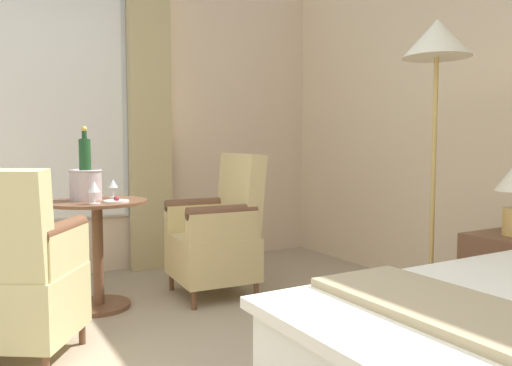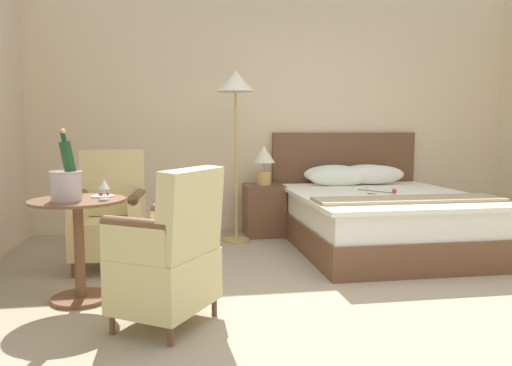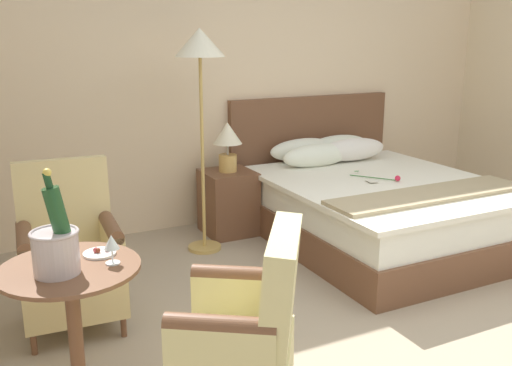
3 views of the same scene
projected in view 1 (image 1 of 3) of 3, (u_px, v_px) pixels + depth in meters
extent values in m
cube|color=beige|center=(7.00, 99.00, 3.90)|extent=(0.12, 5.68, 2.90)
cube|color=white|center=(7.00, 86.00, 3.82)|extent=(0.02, 1.84, 2.14)
cube|color=white|center=(7.00, 86.00, 3.79)|extent=(0.02, 1.75, 2.09)
cube|color=tan|center=(150.00, 113.00, 4.31)|extent=(0.10, 0.36, 2.74)
cylinder|color=tan|center=(429.00, 322.00, 3.03)|extent=(0.28, 0.28, 0.03)
cylinder|color=tan|center=(433.00, 191.00, 2.97)|extent=(0.03, 0.03, 1.57)
cone|color=#EFE5C6|center=(437.00, 38.00, 2.90)|extent=(0.40, 0.40, 0.22)
cylinder|color=brown|center=(99.00, 306.00, 3.34)|extent=(0.41, 0.41, 0.03)
cylinder|color=brown|center=(98.00, 256.00, 3.32)|extent=(0.07, 0.07, 0.71)
cylinder|color=brown|center=(97.00, 202.00, 3.29)|extent=(0.66, 0.66, 0.02)
cylinder|color=#BAA9AB|center=(86.00, 185.00, 3.30)|extent=(0.21, 0.21, 0.20)
torus|color=#BAA9AB|center=(85.00, 171.00, 3.30)|extent=(0.22, 0.22, 0.02)
cylinder|color=white|center=(85.00, 174.00, 3.30)|extent=(0.18, 0.18, 0.03)
cylinder|color=#1E4723|center=(85.00, 162.00, 3.27)|extent=(0.12, 0.08, 0.31)
cylinder|color=#193D1E|center=(84.00, 134.00, 3.28)|extent=(0.04, 0.03, 0.08)
sphere|color=gold|center=(84.00, 129.00, 3.28)|extent=(0.04, 0.04, 0.04)
cylinder|color=white|center=(94.00, 203.00, 3.10)|extent=(0.07, 0.07, 0.01)
cylinder|color=white|center=(94.00, 198.00, 3.09)|extent=(0.01, 0.01, 0.07)
cone|color=white|center=(94.00, 187.00, 3.09)|extent=(0.07, 0.07, 0.07)
cylinder|color=white|center=(113.00, 197.00, 3.45)|extent=(0.07, 0.07, 0.01)
cylinder|color=white|center=(113.00, 192.00, 3.45)|extent=(0.01, 0.01, 0.07)
cone|color=white|center=(113.00, 183.00, 3.44)|extent=(0.07, 0.07, 0.06)
cylinder|color=white|center=(116.00, 201.00, 3.19)|extent=(0.16, 0.16, 0.01)
sphere|color=maroon|center=(116.00, 198.00, 3.20)|extent=(0.03, 0.03, 0.03)
sphere|color=#9E3337|center=(116.00, 198.00, 3.21)|extent=(0.03, 0.03, 0.03)
sphere|color=#A22347|center=(117.00, 199.00, 3.16)|extent=(0.02, 0.02, 0.02)
cylinder|color=brown|center=(171.00, 281.00, 3.76)|extent=(0.04, 0.04, 0.13)
cylinder|color=brown|center=(194.00, 300.00, 3.30)|extent=(0.04, 0.04, 0.13)
cylinder|color=brown|center=(228.00, 274.00, 3.96)|extent=(0.04, 0.04, 0.13)
cylinder|color=brown|center=(256.00, 291.00, 3.51)|extent=(0.04, 0.04, 0.13)
cube|color=#D6BD80|center=(212.00, 256.00, 3.62)|extent=(0.62, 0.58, 0.31)
cube|color=#D6BD80|center=(240.00, 194.00, 3.68)|extent=(0.57, 0.21, 0.59)
cube|color=#D6BD80|center=(198.00, 217.00, 3.81)|extent=(0.12, 0.50, 0.20)
cylinder|color=brown|center=(198.00, 204.00, 3.80)|extent=(0.12, 0.50, 0.09)
cube|color=#D6BD80|center=(222.00, 227.00, 3.37)|extent=(0.12, 0.50, 0.20)
cylinder|color=brown|center=(222.00, 212.00, 3.36)|extent=(0.12, 0.50, 0.09)
cylinder|color=brown|center=(82.00, 333.00, 2.74)|extent=(0.04, 0.04, 0.12)
cylinder|color=brown|center=(46.00, 366.00, 2.33)|extent=(0.04, 0.04, 0.12)
cube|color=#D1C588|center=(16.00, 304.00, 2.53)|extent=(0.73, 0.76, 0.33)
cube|color=#D1C588|center=(63.00, 250.00, 2.52)|extent=(0.42, 0.32, 0.21)
cylinder|color=brown|center=(62.00, 229.00, 2.51)|extent=(0.42, 0.32, 0.09)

